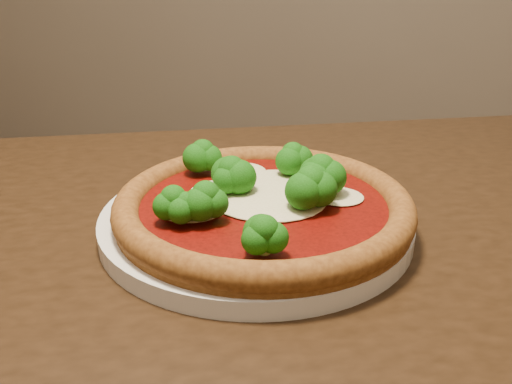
# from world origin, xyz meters

# --- Properties ---
(dining_table) EXTENTS (1.47, 1.21, 0.75)m
(dining_table) POSITION_xyz_m (0.12, -0.10, 0.65)
(dining_table) COLOR black
(dining_table) RESTS_ON floor
(plate) EXTENTS (0.30, 0.30, 0.02)m
(plate) POSITION_xyz_m (0.19, -0.03, 0.76)
(plate) COLOR silver
(plate) RESTS_ON dining_table
(pizza) EXTENTS (0.29, 0.29, 0.06)m
(pizza) POSITION_xyz_m (0.20, -0.03, 0.78)
(pizza) COLOR brown
(pizza) RESTS_ON plate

